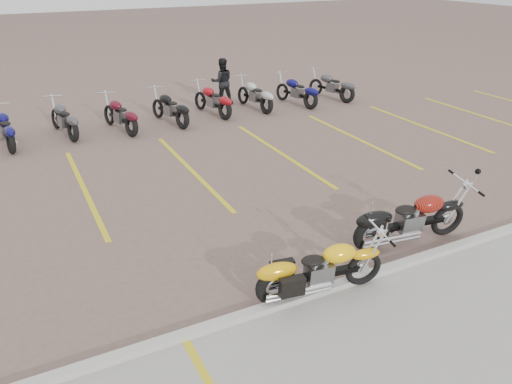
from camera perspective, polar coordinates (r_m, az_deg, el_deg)
ground at (r=9.84m, az=0.61°, el=-5.45°), size 100.00×100.00×0.00m
curb at (r=8.38m, az=7.04°, el=-11.28°), size 60.00×0.18×0.12m
parking_stripes at (r=13.15m, az=-7.45°, el=2.55°), size 38.00×5.50×0.01m
yellow_cruiser at (r=8.17m, az=6.99°, el=-8.98°), size 2.21×0.48×0.91m
flame_cruiser at (r=9.90m, az=16.87°, el=-3.15°), size 2.42×0.51×1.00m
person_b at (r=19.03m, az=-3.91°, el=12.49°), size 0.95×0.81×1.71m
bg_bike_row at (r=16.78m, az=-15.66°, el=8.81°), size 17.54×2.09×1.10m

